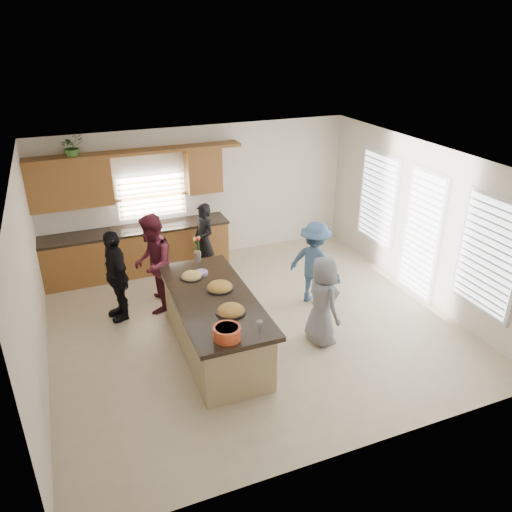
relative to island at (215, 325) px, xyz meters
name	(u,v)px	position (x,y,z in m)	size (l,w,h in m)	color
floor	(253,324)	(0.81, 0.45, -0.45)	(6.50, 6.50, 0.00)	beige
room_shell	(253,219)	(0.81, 0.45, 1.45)	(6.52, 6.02, 2.81)	silver
back_cabinetry	(133,230)	(-0.66, 3.18, 0.46)	(4.08, 0.66, 2.46)	brown
right_wall_glazing	(424,227)	(4.03, 0.32, 0.89)	(0.06, 4.00, 2.25)	white
island	(215,325)	(0.00, 0.00, 0.00)	(1.18, 2.71, 0.95)	tan
platter_front	(231,311)	(0.09, -0.52, 0.53)	(0.43, 0.43, 0.17)	black
platter_mid	(220,287)	(0.16, 0.19, 0.53)	(0.43, 0.43, 0.17)	black
platter_back	(192,276)	(-0.14, 0.71, 0.52)	(0.36, 0.36, 0.15)	black
salad_bowl	(227,332)	(-0.16, -1.10, 0.59)	(0.36, 0.36, 0.17)	#D54E27
clear_cup	(260,324)	(0.32, -1.02, 0.55)	(0.09, 0.09, 0.10)	white
plate_stack	(201,273)	(0.04, 0.76, 0.52)	(0.21, 0.21, 0.05)	#A281BC
flower_vase	(197,248)	(0.11, 1.25, 0.74)	(0.14, 0.14, 0.45)	silver
potted_plant	(72,147)	(-1.55, 3.27, 2.17)	(0.40, 0.35, 0.45)	#3D712D
woman_left_back	(204,240)	(0.60, 2.56, 0.29)	(0.54, 0.36, 1.48)	black
woman_left_mid	(153,264)	(-0.59, 1.58, 0.43)	(0.86, 0.67, 1.76)	#591A29
woman_left_front	(116,275)	(-1.23, 1.54, 0.35)	(0.94, 0.39, 1.61)	black
woman_right_back	(315,263)	(2.12, 0.78, 0.32)	(0.99, 0.57, 1.54)	#355274
woman_right_front	(322,301)	(1.63, -0.40, 0.28)	(0.72, 0.47, 1.47)	slate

